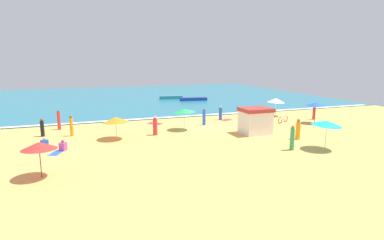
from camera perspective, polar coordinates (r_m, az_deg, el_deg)
The scene contains 27 objects.
ground_plane at distance 30.63m, azimuth 1.01°, elevation -1.53°, with size 60.00×60.00×0.00m, color #E0A856.
ocean_water at distance 57.34m, azimuth -9.01°, elevation 4.21°, with size 60.00×44.00×0.10m, color teal.
wave_breaker_foam at distance 36.46m, azimuth -2.51°, elevation 0.64°, with size 57.00×0.70×0.01m, color white.
lifeguard_cabana at distance 28.88m, azimuth 11.40°, elevation -0.08°, with size 2.65×2.26×2.35m.
beach_umbrella_0 at distance 38.43m, azimuth 14.98°, elevation 3.47°, with size 2.88×2.88×2.16m.
beach_umbrella_1 at distance 25.19m, azimuth 23.25°, elevation -0.50°, with size 3.11×3.11×2.27m.
beach_umbrella_2 at distance 26.96m, azimuth -13.64°, elevation 0.06°, with size 3.03×3.03×1.92m.
beach_umbrella_3 at distance 35.29m, azimuth 21.53°, elevation 2.69°, with size 2.62×2.61×2.25m.
beach_umbrella_4 at distance 29.70m, azimuth -1.43°, elevation 1.70°, with size 2.71×2.70×2.05m.
beach_umbrella_5 at distance 19.60m, azimuth -26.00°, elevation -4.22°, with size 2.00×2.01×2.09m.
parked_bicycle at distance 34.76m, azimuth 16.17°, elevation 0.17°, with size 1.69×0.79×0.76m.
beachgoer_0 at distance 29.40m, azimuth -21.01°, elevation -1.01°, with size 0.31×0.31×1.84m.
beachgoer_1 at distance 28.01m, azimuth -6.70°, elevation -1.12°, with size 0.44×0.44×1.72m.
beachgoer_2 at distance 25.96m, azimuth -25.15°, elevation -3.99°, with size 0.60×0.60×0.91m.
beachgoer_3 at distance 32.55m, azimuth -22.98°, elevation -0.04°, with size 0.41×0.41×1.89m.
beachgoer_4 at distance 24.34m, azimuth 17.71°, elevation -3.18°, with size 0.45×0.45×1.86m.
beachgoer_5 at distance 32.10m, azimuth 2.20°, elevation 0.53°, with size 0.41×0.41×1.73m.
beachgoer_6 at distance 30.24m, azimuth -25.51°, elevation -1.24°, with size 0.37×0.37×1.62m.
beachgoer_7 at distance 34.96m, azimuth 5.19°, elevation 1.19°, with size 0.37×0.37×1.56m.
beachgoer_8 at distance 27.77m, azimuth 18.68°, elevation -1.67°, with size 0.53×0.53×1.76m.
beachgoer_9 at distance 37.64m, azimuth 21.23°, elevation 1.21°, with size 0.38×0.38×1.54m.
beachgoer_10 at distance 25.09m, azimuth -22.34°, elevation -4.39°, with size 0.59×0.59×0.79m.
beach_towel_0 at distance 33.11m, azimuth -6.76°, elevation -0.65°, with size 1.79×1.75×0.01m.
beach_towel_1 at distance 24.64m, azimuth -23.41°, elevation -5.52°, with size 1.12×1.48×0.01m.
beach_towel_2 at distance 35.09m, azimuth 6.27°, elevation 0.02°, with size 1.45×1.14×0.01m.
small_boat_0 at distance 50.87m, azimuth 0.29°, elevation 3.83°, with size 4.38×1.69×0.47m.
small_boat_1 at distance 52.91m, azimuth -3.81°, elevation 4.11°, with size 3.91×1.54×0.53m.
Camera 1 is at (-10.65, -27.96, 6.59)m, focal length 29.43 mm.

